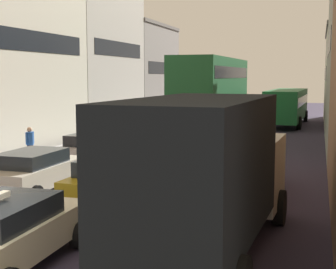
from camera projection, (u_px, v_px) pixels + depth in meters
sidewalk_left at (101, 141)px, 30.50m from camera, size 2.60×64.00×0.14m
lane_stripe_left at (180, 145)px, 29.07m from camera, size 0.16×60.00×0.01m
lane_stripe_right at (238, 148)px, 28.08m from camera, size 0.16×60.00×0.01m
building_row_left at (35, 57)px, 32.79m from camera, size 7.20×43.90×11.24m
removalist_box_truck at (208, 170)px, 11.01m from camera, size 3.02×7.81×3.58m
taxi_centre_lane_front at (7, 231)px, 10.43m from camera, size 2.15×4.34×1.66m
sedan_centre_lane_second at (115, 178)px, 15.82m from camera, size 2.24×4.39×1.49m
wagon_left_lane_second at (35, 171)px, 17.14m from camera, size 2.09×4.32×1.49m
hatchback_centre_lane_third at (171, 152)px, 21.28m from camera, size 2.12×4.33×1.49m
sedan_left_lane_third at (94, 149)px, 22.32m from camera, size 2.19×4.36×1.49m
sedan_right_lane_behind_truck at (245, 168)px, 17.68m from camera, size 2.22×4.38×1.49m
bus_mid_queue_primary at (212, 96)px, 29.70m from camera, size 2.94×10.54×5.06m
bus_far_queue_secondary at (287, 104)px, 40.71m from camera, size 3.13×10.59×2.90m
pedestrian_far_sidewalk at (30, 142)px, 23.33m from camera, size 0.34×0.54×1.66m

